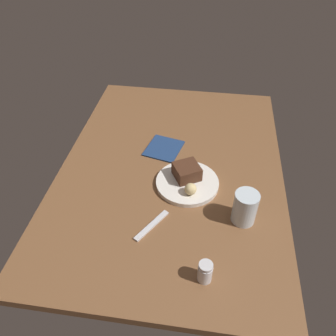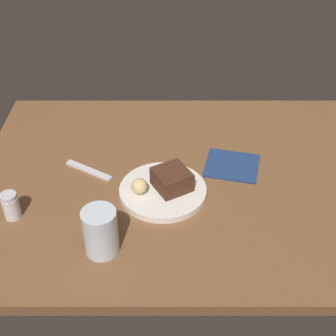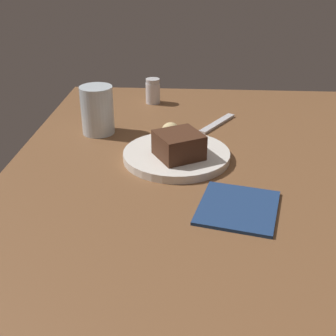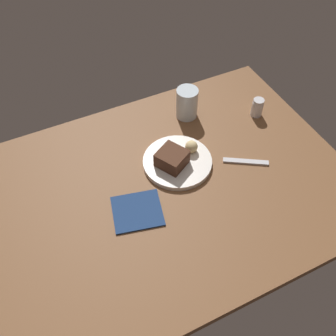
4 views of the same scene
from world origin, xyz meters
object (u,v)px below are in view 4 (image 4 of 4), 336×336
Objects in this scene: dessert_plate at (177,162)px; dessert_spoon at (246,162)px; salt_shaker at (257,107)px; water_glass at (187,103)px; bread_roll at (191,147)px; folded_napkin at (137,211)px; chocolate_cake_slice at (172,158)px.

dessert_plate is 22.65cm from dessert_spoon.
water_glass is at bearing -25.38° from salt_shaker.
salt_shaker is 25.79cm from water_glass.
salt_shaker is at bearing 154.62° from water_glass.
salt_shaker reaches higher than bread_roll.
bread_roll is at bearing -152.32° from folded_napkin.
water_glass reaches higher than dessert_plate.
dessert_plate is at bearing 55.25° from water_glass.
salt_shaker is at bearing -166.90° from chocolate_cake_slice.
chocolate_cake_slice is 0.58× the size of dessert_spoon.
bread_roll is (-5.94, -1.62, 2.95)cm from dessert_plate.
water_glass is at bearing -113.05° from bread_roll.
dessert_spoon is (-7.04, 28.94, -5.38)cm from water_glass.
water_glass reaches higher than folded_napkin.
folded_napkin is (39.91, 2.23, -0.05)cm from dessert_spoon.
water_glass reaches higher than chocolate_cake_slice.
dessert_spoon is at bearing -176.79° from folded_napkin.
salt_shaker reaches higher than chocolate_cake_slice.
salt_shaker is (-30.84, -6.93, -0.34)cm from bread_roll.
bread_roll is at bearing 12.66° from salt_shaker.
water_glass is at bearing -136.51° from folded_napkin.
bread_roll is at bearing 66.95° from water_glass.
bread_roll is 31.61cm from salt_shaker.
salt_shaker is 0.48× the size of folded_napkin.
dessert_spoon is 1.03× the size of folded_napkin.
bread_roll is at bearing -5.42° from dessert_spoon.
chocolate_cake_slice reaches higher than folded_napkin.
dessert_plate is 37.85cm from salt_shaker.
chocolate_cake_slice is at bearing 51.69° from water_glass.
dessert_spoon is (-20.61, 9.38, -0.51)cm from dessert_plate.
dessert_spoon is at bearing 158.93° from chocolate_cake_slice.
dessert_plate is 5.42× the size of bread_roll.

